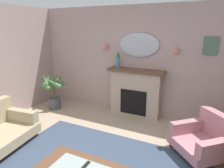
{
  "coord_description": "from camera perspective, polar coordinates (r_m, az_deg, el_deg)",
  "views": [
    {
      "loc": [
        1.32,
        -1.84,
        2.1
      ],
      "look_at": [
        -0.28,
        1.45,
        1.05
      ],
      "focal_mm": 31.63,
      "sensor_mm": 36.0,
      "label": 1
    }
  ],
  "objects": [
    {
      "name": "wall_back",
      "position": [
        4.79,
        9.6,
        6.22
      ],
      "size": [
        6.68,
        0.1,
        2.61
      ],
      "primitive_type": "cube",
      "color": "#B29993",
      "rests_on": "ground"
    },
    {
      "name": "fireplace",
      "position": [
        4.81,
        6.71,
        -2.67
      ],
      "size": [
        1.36,
        0.36,
        1.16
      ],
      "color": "tan",
      "rests_on": "ground"
    },
    {
      "name": "mantel_vase_left",
      "position": [
        4.76,
        1.75,
        7.18
      ],
      "size": [
        0.1,
        0.1,
        0.42
      ],
      "color": "#4C7093",
      "rests_on": "fireplace"
    },
    {
      "name": "wall_mirror",
      "position": [
        4.71,
        7.75,
        11.09
      ],
      "size": [
        0.96,
        0.06,
        0.56
      ],
      "primitive_type": "ellipsoid",
      "color": "#B2BCC6"
    },
    {
      "name": "wall_sconce_left",
      "position": [
        5.0,
        -1.9,
        10.93
      ],
      "size": [
        0.14,
        0.14,
        0.14
      ],
      "primitive_type": "cone",
      "color": "#D17066"
    },
    {
      "name": "wall_sconce_right",
      "position": [
        4.47,
        18.04,
        9.57
      ],
      "size": [
        0.14,
        0.14,
        0.14
      ],
      "primitive_type": "cone",
      "color": "#D17066"
    },
    {
      "name": "framed_picture",
      "position": [
        4.48,
        26.6,
        9.86
      ],
      "size": [
        0.28,
        0.03,
        0.36
      ],
      "primitive_type": "cube",
      "color": "#4C6B56"
    },
    {
      "name": "tv_remote",
      "position": [
        2.67,
        -7.63,
        -22.33
      ],
      "size": [
        0.04,
        0.16,
        0.02
      ],
      "primitive_type": "cube",
      "color": "black",
      "rests_on": "coffee_table"
    },
    {
      "name": "armchair_beside_couch",
      "position": [
        3.8,
        25.56,
        -13.93
      ],
      "size": [
        1.15,
        1.14,
        0.71
      ],
      "color": "#B77A84",
      "rests_on": "ground"
    },
    {
      "name": "potted_plant_tall_palm",
      "position": [
        5.44,
        -16.52,
        -1.75
      ],
      "size": [
        0.63,
        0.64,
        0.98
      ],
      "color": "#474C56",
      "rests_on": "ground"
    }
  ]
}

